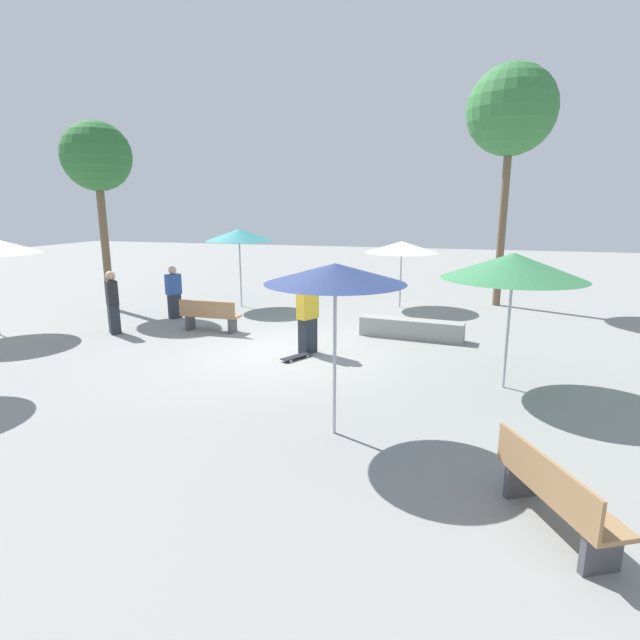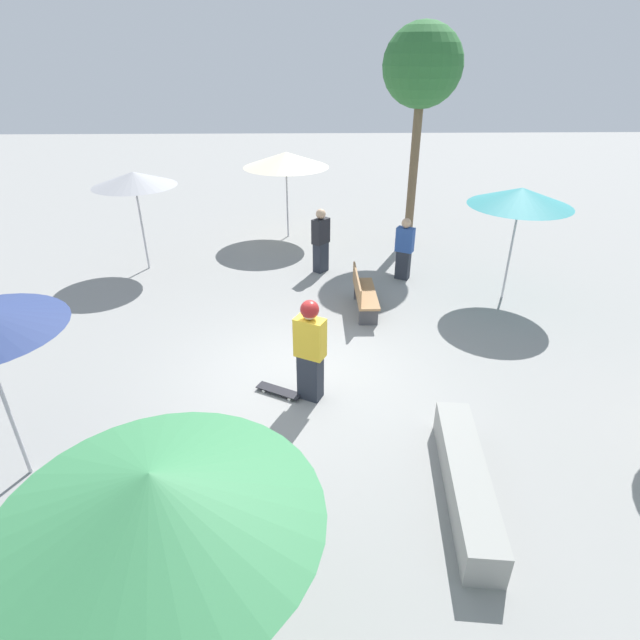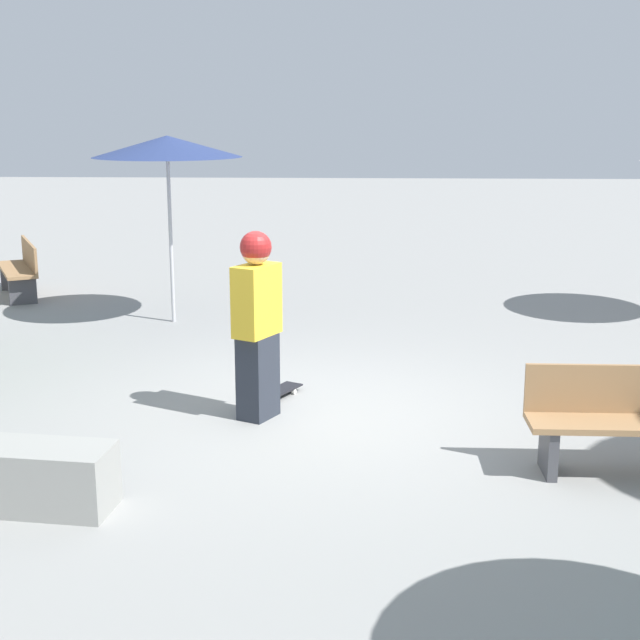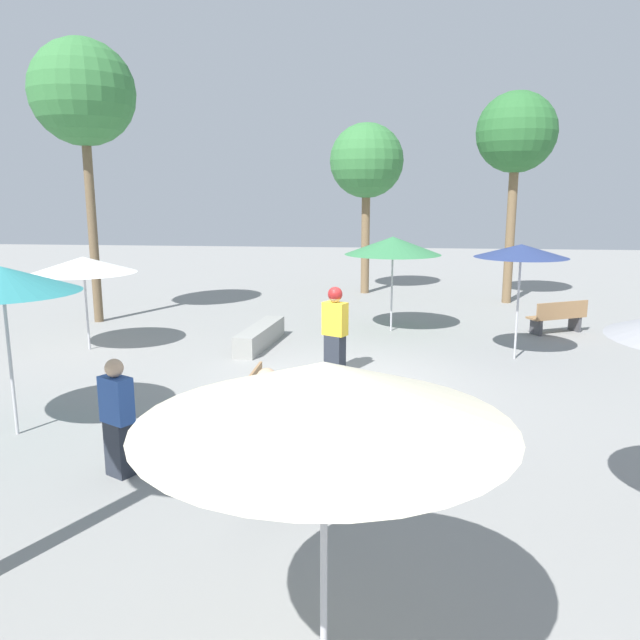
% 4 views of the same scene
% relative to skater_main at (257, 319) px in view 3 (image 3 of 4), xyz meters
% --- Properties ---
extents(ground_plane, '(60.00, 60.00, 0.00)m').
position_rel_skater_main_xyz_m(ground_plane, '(-0.14, 0.54, -0.95)').
color(ground_plane, gray).
extents(skater_main, '(0.54, 0.45, 1.77)m').
position_rel_skater_main_xyz_m(skater_main, '(0.00, 0.00, 0.00)').
color(skater_main, '#282D38').
rests_on(skater_main, ground_plane).
extents(skateboard, '(0.80, 0.56, 0.07)m').
position_rel_skater_main_xyz_m(skateboard, '(-0.53, 0.09, -0.90)').
color(skateboard, black).
rests_on(skateboard, ground_plane).
extents(bench_near, '(0.44, 1.60, 0.85)m').
position_rel_skater_main_xyz_m(bench_near, '(1.17, 3.08, -0.53)').
color(bench_near, '#47474C').
rests_on(bench_near, ground_plane).
extents(bench_far, '(1.63, 1.12, 0.85)m').
position_rel_skater_main_xyz_m(bench_far, '(-5.41, -4.29, -0.53)').
color(bench_far, '#47474C').
rests_on(bench_far, ground_plane).
extents(shade_umbrella_navy, '(1.97, 1.97, 2.51)m').
position_rel_skater_main_xyz_m(shade_umbrella_navy, '(-3.83, -1.59, 1.41)').
color(shade_umbrella_navy, '#B7B7BC').
rests_on(shade_umbrella_navy, ground_plane).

